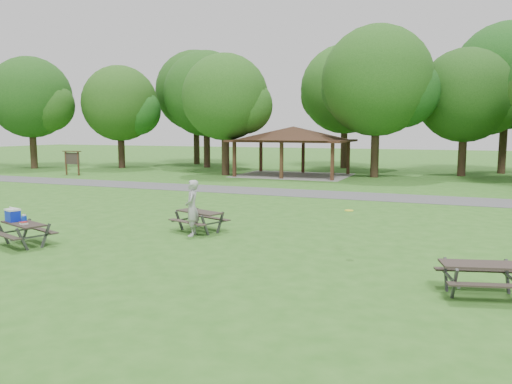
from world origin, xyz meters
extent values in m
plane|color=#2D641C|center=(0.00, 0.00, 0.00)|extent=(160.00, 160.00, 0.00)
cube|color=#4B4B4E|center=(0.00, 14.00, 0.01)|extent=(120.00, 3.20, 0.02)
cube|color=#321D12|center=(-7.70, 21.30, 1.30)|extent=(0.22, 0.22, 2.60)
cube|color=#381C14|center=(-7.70, 26.70, 1.30)|extent=(0.22, 0.22, 2.60)
cube|color=#3A2415|center=(-4.00, 21.30, 1.30)|extent=(0.22, 0.22, 2.60)
cube|color=#371D14|center=(-4.00, 26.70, 1.30)|extent=(0.22, 0.22, 2.60)
cube|color=#3B2115|center=(-0.30, 21.30, 1.30)|extent=(0.22, 0.22, 2.60)
cube|color=#352113|center=(-0.30, 26.70, 1.30)|extent=(0.22, 0.22, 2.60)
cube|color=#361D15|center=(-4.00, 24.00, 2.68)|extent=(8.60, 6.60, 0.16)
pyramid|color=black|center=(-4.00, 24.00, 3.26)|extent=(7.01, 7.01, 1.00)
cube|color=gray|center=(-4.00, 24.00, 0.01)|extent=(8.40, 6.40, 0.03)
cube|color=#3D2416|center=(-20.60, 18.00, 0.90)|extent=(0.10, 0.10, 1.80)
cube|color=#3C2216|center=(-19.40, 18.00, 0.90)|extent=(0.10, 0.10, 1.80)
cube|color=#2B241F|center=(-20.00, 18.00, 1.30)|extent=(1.40, 0.06, 0.90)
cube|color=black|center=(-20.00, 18.00, 1.85)|extent=(1.60, 0.30, 0.06)
cylinder|color=#312115|center=(-28.00, 22.00, 1.84)|extent=(0.60, 0.60, 3.67)
sphere|color=#164313|center=(-28.00, 22.00, 6.38)|extent=(7.20, 7.20, 7.20)
sphere|color=#1D4A15|center=(-26.38, 22.30, 5.66)|extent=(4.68, 4.68, 4.68)
sphere|color=#164E16|center=(-29.44, 21.80, 5.83)|extent=(4.32, 4.32, 4.32)
cylinder|color=black|center=(-21.00, 25.50, 1.66)|extent=(0.60, 0.60, 3.32)
sphere|color=#1D4814|center=(-21.00, 25.50, 5.88)|extent=(6.80, 6.80, 6.80)
sphere|color=#164D16|center=(-19.47, 25.80, 5.20)|extent=(4.42, 4.42, 4.42)
sphere|color=#1D4C15|center=(-22.36, 25.30, 5.37)|extent=(4.08, 4.08, 4.08)
cylinder|color=black|center=(-14.00, 29.00, 1.92)|extent=(0.60, 0.60, 3.85)
sphere|color=#174413|center=(-14.00, 29.00, 6.77)|extent=(7.80, 7.80, 7.80)
sphere|color=#204D16|center=(-12.25, 29.30, 5.99)|extent=(5.07, 5.07, 5.07)
sphere|color=#164E16|center=(-15.56, 28.80, 6.19)|extent=(4.68, 4.68, 4.68)
cylinder|color=#312015|center=(-9.00, 22.50, 1.75)|extent=(0.60, 0.60, 3.50)
sphere|color=#1D4B15|center=(-9.00, 22.50, 5.97)|extent=(6.60, 6.60, 6.60)
sphere|color=#1E4F16|center=(-7.52, 22.80, 5.31)|extent=(4.29, 4.29, 4.29)
sphere|color=#1B4513|center=(-10.32, 22.30, 5.48)|extent=(3.96, 3.96, 3.96)
cylinder|color=black|center=(2.00, 25.00, 2.01)|extent=(0.60, 0.60, 4.02)
sphere|color=#1B4814|center=(2.00, 25.00, 7.02)|extent=(8.00, 8.00, 8.00)
sphere|color=#124113|center=(3.80, 25.30, 6.22)|extent=(5.20, 5.20, 5.20)
sphere|color=#154112|center=(0.40, 24.80, 6.42)|extent=(4.80, 4.80, 4.80)
cylinder|color=#311F16|center=(8.00, 28.50, 1.72)|extent=(0.60, 0.60, 3.43)
sphere|color=#184012|center=(8.00, 28.50, 6.05)|extent=(7.00, 7.00, 7.00)
sphere|color=#1C4714|center=(9.57, 28.80, 5.36)|extent=(4.55, 4.55, 4.55)
sphere|color=#184F16|center=(6.60, 28.30, 5.53)|extent=(4.20, 4.20, 4.20)
cylinder|color=black|center=(-17.00, 32.50, 2.19)|extent=(0.60, 0.60, 4.38)
sphere|color=#174112|center=(-17.00, 32.50, 7.38)|extent=(8.00, 8.00, 8.00)
sphere|color=#214D16|center=(-15.20, 32.80, 6.58)|extent=(5.20, 5.20, 5.20)
sphere|color=#1E4413|center=(-18.60, 32.30, 6.78)|extent=(4.80, 4.80, 4.80)
cylinder|color=#301D15|center=(-2.00, 33.00, 2.06)|extent=(0.60, 0.60, 4.13)
sphere|color=#1D4E16|center=(-2.00, 33.00, 7.13)|extent=(8.00, 8.00, 8.00)
sphere|color=#174012|center=(-0.20, 33.30, 6.33)|extent=(5.20, 5.20, 5.20)
sphere|color=#1D4513|center=(-3.60, 32.80, 6.53)|extent=(4.80, 4.80, 4.80)
cylinder|color=#2F1E15|center=(11.00, 32.00, 2.27)|extent=(0.60, 0.60, 4.55)
sphere|color=#134313|center=(11.00, 32.00, 7.70)|extent=(8.40, 8.40, 8.40)
sphere|color=#184814|center=(9.32, 31.80, 7.07)|extent=(5.04, 5.04, 5.04)
cube|color=black|center=(-4.50, -1.26, 0.69)|extent=(1.81, 1.18, 0.05)
cube|color=#2B251F|center=(-4.69, -1.79, 0.41)|extent=(1.67, 0.78, 0.04)
cube|color=#2B241F|center=(-4.32, -0.74, 0.41)|extent=(1.67, 0.78, 0.04)
cube|color=#3A3A3D|center=(-5.23, -1.38, 0.34)|extent=(0.17, 0.35, 0.73)
cube|color=#424244|center=(-5.00, -0.72, 0.34)|extent=(0.17, 0.35, 0.73)
cube|color=#444447|center=(-5.12, -1.05, 0.37)|extent=(0.50, 1.32, 0.05)
cube|color=#3F3F42|center=(-4.01, -1.81, 0.34)|extent=(0.17, 0.35, 0.73)
cube|color=#444447|center=(-3.78, -1.14, 0.34)|extent=(0.17, 0.35, 0.73)
cube|color=#47474A|center=(-3.89, -1.47, 0.37)|extent=(0.50, 1.32, 0.05)
cube|color=#0D24C6|center=(-5.02, -1.18, 0.88)|extent=(0.51, 0.44, 0.33)
cube|color=white|center=(-5.02, -1.18, 1.07)|extent=(0.53, 0.46, 0.06)
cylinder|color=white|center=(-5.02, -1.18, 1.14)|extent=(0.36, 0.15, 0.03)
cylinder|color=#0C32B9|center=(-4.53, -1.20, 0.81)|extent=(0.19, 0.19, 0.20)
cylinder|color=silver|center=(-4.53, -1.20, 0.94)|extent=(0.15, 0.15, 0.05)
cube|color=silver|center=(-4.30, -1.45, 0.74)|extent=(0.24, 0.24, 0.06)
cube|color=#A71B13|center=(-4.30, -1.45, 0.78)|extent=(0.25, 0.25, 0.01)
cube|color=#2C2520|center=(-0.55, 2.61, 0.70)|extent=(1.84, 1.21, 0.05)
cube|color=#332925|center=(-0.74, 2.08, 0.41)|extent=(1.70, 0.80, 0.04)
cube|color=#2C241F|center=(-0.36, 3.14, 0.41)|extent=(1.70, 0.80, 0.04)
cube|color=#38383A|center=(-1.29, 2.49, 0.35)|extent=(0.17, 0.36, 0.74)
cube|color=#3D3D3F|center=(-1.05, 3.16, 0.35)|extent=(0.17, 0.36, 0.74)
cube|color=#414144|center=(-1.17, 2.83, 0.38)|extent=(0.52, 1.33, 0.05)
cube|color=#3F4042|center=(-0.05, 2.05, 0.35)|extent=(0.17, 0.36, 0.74)
cube|color=#39393B|center=(0.19, 2.72, 0.35)|extent=(0.17, 0.36, 0.74)
cube|color=#454548|center=(0.07, 2.39, 0.38)|extent=(0.52, 1.33, 0.05)
cube|color=#2C231F|center=(8.24, -1.11, 0.68)|extent=(1.80, 1.08, 0.05)
cube|color=black|center=(8.38, -1.64, 0.41)|extent=(1.69, 0.67, 0.04)
cube|color=#2C2420|center=(8.09, -0.57, 0.41)|extent=(1.69, 0.67, 0.04)
cube|color=#3F3F42|center=(7.70, -1.62, 0.34)|extent=(0.14, 0.35, 0.73)
cube|color=#3B3C3E|center=(7.52, -0.94, 0.34)|extent=(0.14, 0.35, 0.73)
cube|color=#424244|center=(7.61, -1.28, 0.37)|extent=(0.41, 1.33, 0.05)
cube|color=#3D3D3F|center=(8.77, -0.60, 0.34)|extent=(0.14, 0.35, 0.73)
cylinder|color=yellow|center=(4.94, 1.07, 1.32)|extent=(0.27, 0.27, 0.02)
imported|color=#A7A7AA|center=(-0.46, 1.93, 0.94)|extent=(0.66, 0.80, 1.87)
camera|label=1|loc=(7.63, -12.45, 3.53)|focal=35.00mm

